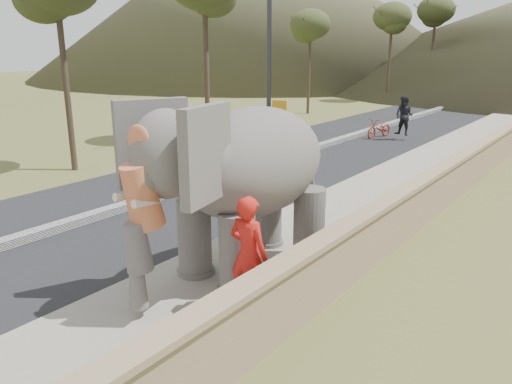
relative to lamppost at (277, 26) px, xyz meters
The scene contains 9 objects.
ground 13.42m from the lamppost, 67.96° to the right, with size 160.00×160.00×0.00m, color olive.
road 5.12m from the lamppost, 101.03° to the right, with size 7.00×120.00×0.03m, color black.
median 5.03m from the lamppost, 101.03° to the right, with size 0.35×120.00×0.22m, color black.
walkway 6.89m from the lamppost, 18.70° to the right, with size 3.00×120.00×0.15m, color #9E9687.
parapet 7.84m from the lamppost, 14.06° to the right, with size 0.30×120.00×1.10m, color tan.
lamppost is the anchor object (origin of this frame).
signboard 3.24m from the lamppost, 13.94° to the right, with size 0.60×0.08×2.40m.
elephant_and_man 9.45m from the lamppost, 58.11° to the right, with size 2.69×4.64×3.20m.
motorcyclist 8.83m from the lamppost, 80.85° to the left, with size 2.11×1.86×2.06m.
Camera 1 is at (5.32, -3.03, 4.21)m, focal length 35.00 mm.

